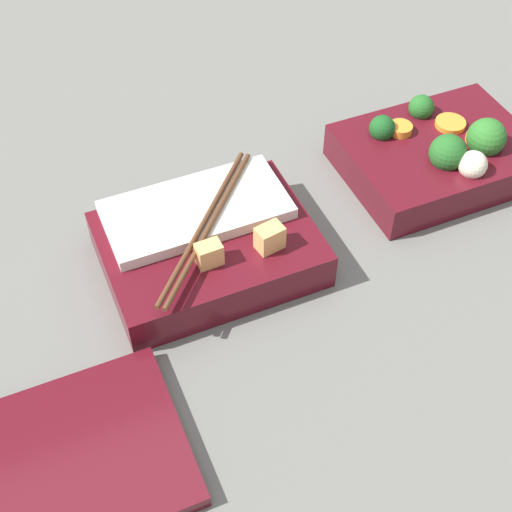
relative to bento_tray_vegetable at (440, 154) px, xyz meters
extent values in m
plane|color=slate|center=(0.14, 0.00, -0.02)|extent=(3.00, 3.00, 0.00)
cube|color=#510F19|center=(0.00, 0.00, 0.00)|extent=(0.20, 0.15, 0.04)
sphere|color=#236023|center=(0.01, 0.02, 0.03)|extent=(0.04, 0.04, 0.04)
sphere|color=#2D7028|center=(-0.04, 0.02, 0.03)|extent=(0.04, 0.04, 0.04)
sphere|color=#19511E|center=(0.05, -0.04, 0.02)|extent=(0.03, 0.03, 0.03)
sphere|color=#236023|center=(-0.01, -0.05, 0.02)|extent=(0.03, 0.03, 0.03)
cylinder|color=orange|center=(0.03, -0.03, 0.02)|extent=(0.03, 0.03, 0.01)
cylinder|color=orange|center=(-0.02, -0.02, 0.02)|extent=(0.05, 0.05, 0.01)
cylinder|color=orange|center=(-0.04, 0.01, 0.02)|extent=(0.04, 0.04, 0.01)
sphere|color=beige|center=(0.00, 0.05, 0.02)|extent=(0.03, 0.03, 0.03)
cube|color=#510F19|center=(0.27, 0.03, 0.00)|extent=(0.20, 0.15, 0.04)
cube|color=silver|center=(0.27, 0.00, 0.02)|extent=(0.17, 0.09, 0.01)
cube|color=#EAB266|center=(0.23, 0.06, 0.03)|extent=(0.03, 0.02, 0.02)
cube|color=#EAB266|center=(0.28, 0.06, 0.03)|extent=(0.02, 0.02, 0.02)
cylinder|color=#56331E|center=(0.28, 0.02, 0.03)|extent=(0.14, 0.16, 0.01)
cylinder|color=#56331E|center=(0.27, 0.03, 0.03)|extent=(0.14, 0.16, 0.01)
cube|color=#510F19|center=(0.46, 0.18, -0.02)|extent=(0.19, 0.14, 0.01)
sphere|color=gray|center=(-0.05, -0.10, -0.02)|extent=(0.02, 0.02, 0.02)
camera|label=1|loc=(0.41, 0.46, 0.50)|focal=50.00mm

